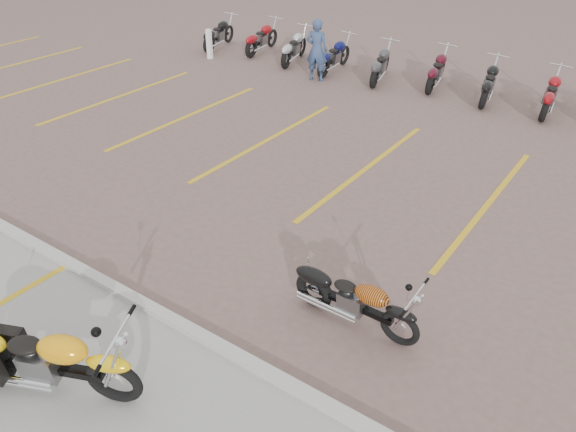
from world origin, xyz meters
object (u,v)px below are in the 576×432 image
flame_cruiser (353,300)px  bollard (209,44)px  yellow_cruiser (44,359)px  person_a (317,50)px

flame_cruiser → bollard: bearing=140.8°
yellow_cruiser → bollard: bollard is taller
yellow_cruiser → flame_cruiser: 4.07m
flame_cruiser → person_a: size_ratio=1.06×
person_a → bollard: bearing=-12.4°
bollard → yellow_cruiser: bearing=-55.6°
person_a → bollard: 4.34m
flame_cruiser → person_a: person_a is taller
yellow_cruiser → flame_cruiser: size_ratio=1.17×
flame_cruiser → bollard: (-10.79, 8.91, 0.09)m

